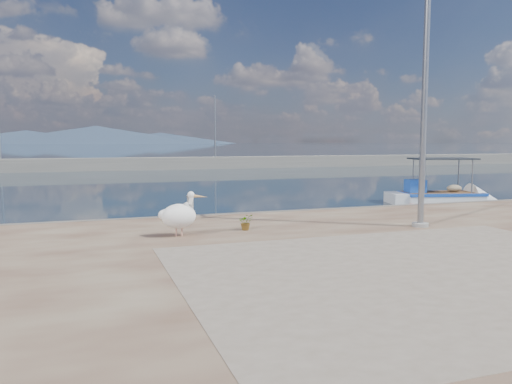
% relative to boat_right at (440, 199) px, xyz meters
% --- Properties ---
extents(ground, '(1400.00, 1400.00, 0.00)m').
position_rel_boat_right_xyz_m(ground, '(-10.54, -8.47, -0.19)').
color(ground, '#162635').
rests_on(ground, ground).
extents(quay_patch, '(9.00, 7.00, 0.01)m').
position_rel_boat_right_xyz_m(quay_patch, '(-9.54, -11.47, 0.32)').
color(quay_patch, gray).
rests_on(quay_patch, quay).
extents(breakwater, '(120.00, 2.20, 7.50)m').
position_rel_boat_right_xyz_m(breakwater, '(-10.54, 31.53, 0.42)').
color(breakwater, gray).
rests_on(breakwater, ground).
extents(mountains, '(370.00, 280.00, 22.00)m').
position_rel_boat_right_xyz_m(mountains, '(-6.14, 641.53, 9.32)').
color(mountains, '#28384C').
rests_on(mountains, ground).
extents(boat_right, '(5.24, 2.78, 2.40)m').
position_rel_boat_right_xyz_m(boat_right, '(0.00, 0.00, 0.00)').
color(boat_right, white).
rests_on(boat_right, ground).
extents(pelican, '(1.16, 0.73, 1.10)m').
position_rel_boat_right_xyz_m(pelican, '(-13.22, -6.75, 0.83)').
color(pelican, tan).
rests_on(pelican, quay).
extents(lamp_post, '(0.44, 0.96, 7.00)m').
position_rel_boat_right_xyz_m(lamp_post, '(-6.77, -7.45, 3.61)').
color(lamp_post, gray).
rests_on(lamp_post, quay).
extents(bollard_near, '(0.24, 0.24, 0.73)m').
position_rel_boat_right_xyz_m(bollard_near, '(-12.46, -4.32, 0.71)').
color(bollard_near, gray).
rests_on(bollard_near, quay).
extents(potted_plant, '(0.42, 0.38, 0.42)m').
position_rel_boat_right_xyz_m(potted_plant, '(-11.43, -6.45, 0.52)').
color(potted_plant, '#33722D').
rests_on(potted_plant, quay).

